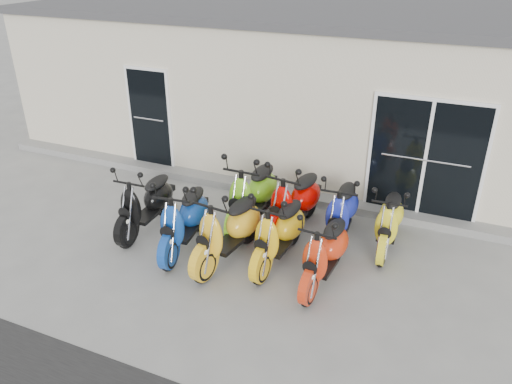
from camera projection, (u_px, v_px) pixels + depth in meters
ground at (242, 246)px, 8.52m from camera, size 80.00×80.00×0.00m
building at (331, 83)px, 12.07m from camera, size 14.00×6.00×3.20m
roof_cap at (336, 9)px, 11.32m from camera, size 14.20×6.20×0.16m
front_step at (284, 193)px, 10.14m from camera, size 14.00×0.40×0.15m
door_left at (150, 116)px, 10.87m from camera, size 1.07×0.08×2.22m
door_right at (426, 156)px, 8.81m from camera, size 2.02×0.08×2.22m
scooter_front_black at (145, 196)px, 8.71m from camera, size 0.75×1.87×1.36m
scooter_front_blue at (184, 211)px, 8.15m from camera, size 0.95×1.98×1.40m
scooter_front_orange_a at (228, 221)px, 7.82m from camera, size 0.96×2.04×1.45m
scooter_front_orange_b at (279, 225)px, 7.79m from camera, size 0.80×1.91×1.38m
scooter_front_red at (326, 245)px, 7.33m from camera, size 0.77×1.82×1.32m
scooter_back_green at (253, 186)px, 8.86m from camera, size 0.75×2.07×1.53m
scooter_back_red at (295, 195)px, 8.62m from camera, size 0.98×2.06×1.47m
scooter_back_blue at (342, 204)px, 8.42m from camera, size 0.79×1.88×1.36m
scooter_back_yellow at (390, 214)px, 8.20m from camera, size 0.69×1.74×1.27m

